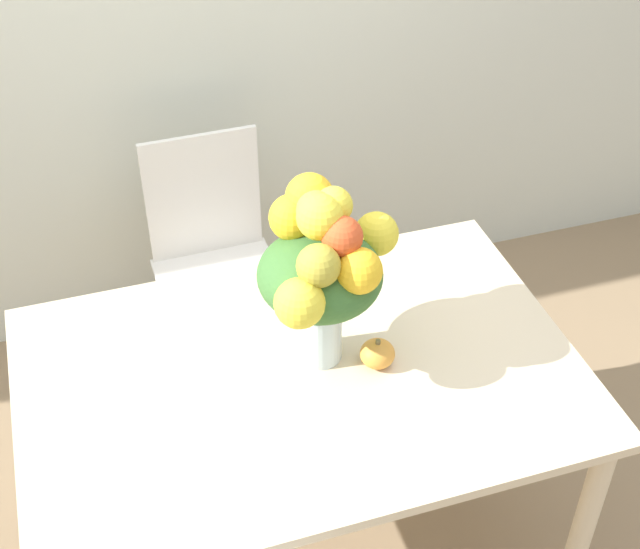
{
  "coord_description": "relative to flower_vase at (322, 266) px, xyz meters",
  "views": [
    {
      "loc": [
        -0.45,
        -1.57,
        2.39
      ],
      "look_at": [
        0.07,
        0.04,
        1.03
      ],
      "focal_mm": 50.0,
      "sensor_mm": 36.0,
      "label": 1
    }
  ],
  "objects": [
    {
      "name": "dining_table",
      "position": [
        -0.07,
        -0.04,
        -0.39
      ],
      "size": [
        1.44,
        0.96,
        0.75
      ],
      "color": "beige",
      "rests_on": "ground_plane"
    },
    {
      "name": "pumpkin",
      "position": [
        0.13,
        -0.08,
        -0.26
      ],
      "size": [
        0.09,
        0.09,
        0.08
      ],
      "color": "gold",
      "rests_on": "dining_table"
    },
    {
      "name": "flower_vase",
      "position": [
        0.0,
        0.0,
        0.0
      ],
      "size": [
        0.38,
        0.36,
        0.5
      ],
      "color": "silver",
      "rests_on": "dining_table"
    },
    {
      "name": "dining_chair_near_window",
      "position": [
        -0.12,
        0.82,
        -0.58
      ],
      "size": [
        0.43,
        0.43,
        0.91
      ],
      "rotation": [
        0.0,
        0.0,
        0.02
      ],
      "color": "white",
      "rests_on": "ground_plane"
    },
    {
      "name": "ground_plane",
      "position": [
        -0.07,
        -0.04,
        -1.05
      ],
      "size": [
        12.0,
        12.0,
        0.0
      ],
      "primitive_type": "plane",
      "color": "#8E7556"
    }
  ]
}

